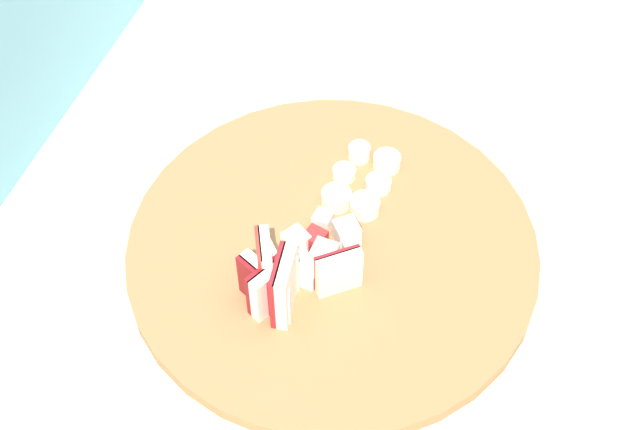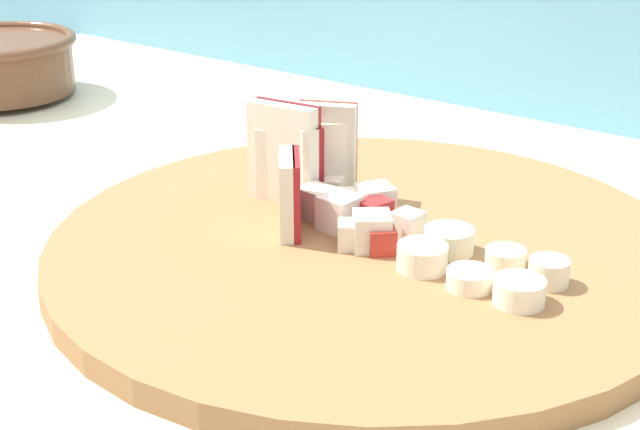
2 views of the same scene
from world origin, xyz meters
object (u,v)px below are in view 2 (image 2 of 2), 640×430
at_px(apple_wedge_fan, 300,160).
at_px(apple_dice_pile, 357,214).
at_px(banana_slice_rows, 477,264).
at_px(cutting_board, 367,250).

relative_size(apple_wedge_fan, apple_dice_pile, 1.12).
height_order(apple_wedge_fan, apple_dice_pile, apple_wedge_fan).
relative_size(apple_wedge_fan, banana_slice_rows, 1.15).
xyz_separation_m(cutting_board, apple_dice_pile, (-0.01, 0.01, 0.02)).
height_order(cutting_board, apple_dice_pile, apple_dice_pile).
distance_m(cutting_board, apple_dice_pile, 0.02).
relative_size(cutting_board, apple_wedge_fan, 3.73).
bearing_deg(cutting_board, apple_wedge_fan, 160.10).
height_order(cutting_board, banana_slice_rows, banana_slice_rows).
bearing_deg(banana_slice_rows, apple_wedge_fan, 167.97).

